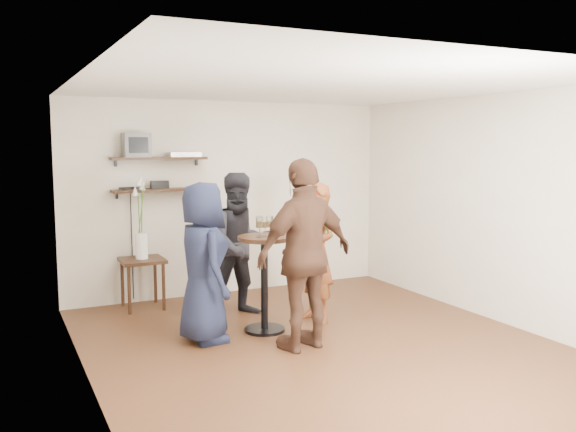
# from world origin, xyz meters

# --- Properties ---
(room) EXTENTS (4.58, 5.08, 2.68)m
(room) POSITION_xyz_m (0.00, 0.00, 1.30)
(room) COLOR #3F2614
(room) RESTS_ON ground
(shelf_upper) EXTENTS (1.20, 0.25, 0.04)m
(shelf_upper) POSITION_xyz_m (-1.00, 2.38, 1.85)
(shelf_upper) COLOR black
(shelf_upper) RESTS_ON room
(shelf_lower) EXTENTS (1.20, 0.25, 0.04)m
(shelf_lower) POSITION_xyz_m (-1.00, 2.38, 1.45)
(shelf_lower) COLOR black
(shelf_lower) RESTS_ON room
(crt_monitor) EXTENTS (0.32, 0.30, 0.30)m
(crt_monitor) POSITION_xyz_m (-1.29, 2.38, 2.02)
(crt_monitor) COLOR #59595B
(crt_monitor) RESTS_ON shelf_upper
(dvd_deck) EXTENTS (0.40, 0.24, 0.06)m
(dvd_deck) POSITION_xyz_m (-0.68, 2.38, 1.90)
(dvd_deck) COLOR silver
(dvd_deck) RESTS_ON shelf_upper
(radio) EXTENTS (0.22, 0.10, 0.10)m
(radio) POSITION_xyz_m (-1.00, 2.38, 1.52)
(radio) COLOR black
(radio) RESTS_ON shelf_lower
(power_strip) EXTENTS (0.30, 0.05, 0.03)m
(power_strip) POSITION_xyz_m (-1.35, 2.42, 1.48)
(power_strip) COLOR black
(power_strip) RESTS_ON shelf_lower
(side_table) EXTENTS (0.53, 0.53, 0.62)m
(side_table) POSITION_xyz_m (-1.30, 2.17, 0.52)
(side_table) COLOR black
(side_table) RESTS_ON room
(vase_lilies) EXTENTS (0.20, 0.21, 1.04)m
(vase_lilies) POSITION_xyz_m (-1.30, 2.17, 0.95)
(vase_lilies) COLOR white
(vase_lilies) RESTS_ON side_table
(drinks_table) EXTENTS (0.57, 0.57, 1.05)m
(drinks_table) POSITION_xyz_m (-0.32, 0.65, 0.67)
(drinks_table) COLOR black
(drinks_table) RESTS_ON room
(wine_glass_fl) EXTENTS (0.07, 0.07, 0.22)m
(wine_glass_fl) POSITION_xyz_m (-0.39, 0.61, 1.20)
(wine_glass_fl) COLOR silver
(wine_glass_fl) RESTS_ON drinks_table
(wine_glass_fr) EXTENTS (0.07, 0.07, 0.22)m
(wine_glass_fr) POSITION_xyz_m (-0.26, 0.62, 1.20)
(wine_glass_fr) COLOR silver
(wine_glass_fr) RESTS_ON drinks_table
(wine_glass_bl) EXTENTS (0.07, 0.07, 0.22)m
(wine_glass_bl) POSITION_xyz_m (-0.34, 0.71, 1.19)
(wine_glass_bl) COLOR silver
(wine_glass_bl) RESTS_ON drinks_table
(wine_glass_br) EXTENTS (0.07, 0.07, 0.20)m
(wine_glass_br) POSITION_xyz_m (-0.30, 0.65, 1.19)
(wine_glass_br) COLOR silver
(wine_glass_br) RESTS_ON drinks_table
(person_plaid) EXTENTS (0.46, 0.63, 1.59)m
(person_plaid) POSITION_xyz_m (0.38, 0.76, 0.80)
(person_plaid) COLOR red
(person_plaid) RESTS_ON room
(person_dark) EXTENTS (0.84, 0.66, 1.70)m
(person_dark) POSITION_xyz_m (-0.31, 1.35, 0.85)
(person_dark) COLOR black
(person_dark) RESTS_ON room
(person_navy) EXTENTS (0.56, 0.83, 1.65)m
(person_navy) POSITION_xyz_m (-1.02, 0.62, 0.83)
(person_navy) COLOR #161B32
(person_navy) RESTS_ON room
(person_brown) EXTENTS (1.18, 0.67, 1.90)m
(person_brown) POSITION_xyz_m (-0.18, -0.04, 0.95)
(person_brown) COLOR #442A1D
(person_brown) RESTS_ON room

